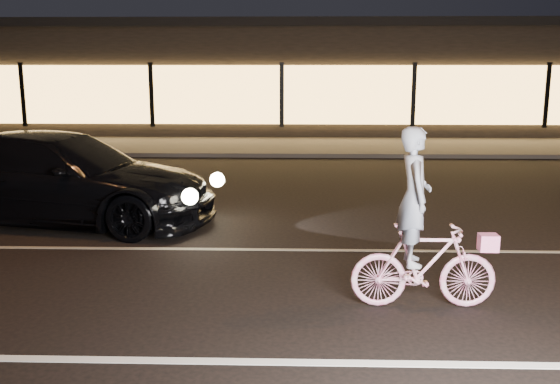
{
  "coord_description": "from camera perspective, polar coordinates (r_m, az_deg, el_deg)",
  "views": [
    {
      "loc": [
        0.56,
        -6.77,
        2.7
      ],
      "look_at": [
        0.35,
        0.6,
        1.16
      ],
      "focal_mm": 40.0,
      "sensor_mm": 36.0,
      "label": 1
    }
  ],
  "objects": [
    {
      "name": "lane_stripe_far",
      "position": [
        9.19,
        -1.92,
        -5.28
      ],
      "size": [
        60.0,
        0.1,
        0.01
      ],
      "primitive_type": "cube",
      "color": "gray",
      "rests_on": "ground"
    },
    {
      "name": "cyclist",
      "position": [
        7.07,
        12.79,
        -4.76
      ],
      "size": [
        1.62,
        0.56,
        2.03
      ],
      "rotation": [
        0.0,
        0.0,
        1.57
      ],
      "color": "#D73373",
      "rests_on": "ground"
    },
    {
      "name": "storefront",
      "position": [
        25.75,
        0.4,
        10.55
      ],
      "size": [
        25.4,
        8.42,
        4.2
      ],
      "color": "black",
      "rests_on": "ground"
    },
    {
      "name": "lane_stripe_near",
      "position": [
        5.95,
        -4.06,
        -15.2
      ],
      "size": [
        60.0,
        0.12,
        0.01
      ],
      "primitive_type": "cube",
      "color": "silver",
      "rests_on": "ground"
    },
    {
      "name": "sedan",
      "position": [
        11.23,
        -19.36,
        1.21
      ],
      "size": [
        5.59,
        3.02,
        1.54
      ],
      "rotation": [
        0.0,
        0.0,
        1.4
      ],
      "color": "black",
      "rests_on": "ground"
    },
    {
      "name": "ground",
      "position": [
        7.31,
        -2.89,
        -9.9
      ],
      "size": [
        90.0,
        90.0,
        0.0
      ],
      "primitive_type": "plane",
      "color": "black",
      "rests_on": "ground"
    },
    {
      "name": "sidewalk",
      "position": [
        19.95,
        0.02,
        4.18
      ],
      "size": [
        30.0,
        4.0,
        0.12
      ],
      "primitive_type": "cube",
      "color": "#383533",
      "rests_on": "ground"
    }
  ]
}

